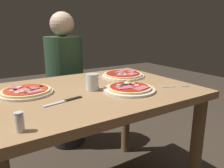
{
  "coord_description": "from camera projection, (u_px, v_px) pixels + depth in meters",
  "views": [
    {
      "loc": [
        -0.52,
        -1.03,
        1.05
      ],
      "look_at": [
        0.1,
        -0.07,
        0.76
      ],
      "focal_mm": 34.69,
      "sensor_mm": 36.0,
      "label": 1
    }
  ],
  "objects": [
    {
      "name": "dining_table",
      "position": [
        91.0,
        109.0,
        1.22
      ],
      "size": [
        1.12,
        0.81,
        0.73
      ],
      "color": "#9E754C",
      "rests_on": "ground"
    },
    {
      "name": "pizza_foreground",
      "position": [
        129.0,
        88.0,
        1.15
      ],
      "size": [
        0.28,
        0.28,
        0.05
      ],
      "color": "silver",
      "rests_on": "dining_table"
    },
    {
      "name": "pizza_across_left",
      "position": [
        26.0,
        91.0,
        1.1
      ],
      "size": [
        0.27,
        0.27,
        0.03
      ],
      "color": "silver",
      "rests_on": "dining_table"
    },
    {
      "name": "pizza_across_right",
      "position": [
        123.0,
        75.0,
        1.48
      ],
      "size": [
        0.29,
        0.29,
        0.03
      ],
      "color": "white",
      "rests_on": "dining_table"
    },
    {
      "name": "water_glass_near",
      "position": [
        91.0,
        83.0,
        1.16
      ],
      "size": [
        0.07,
        0.07,
        0.09
      ],
      "color": "silver",
      "rests_on": "dining_table"
    },
    {
      "name": "fork",
      "position": [
        173.0,
        87.0,
        1.23
      ],
      "size": [
        0.15,
        0.08,
        0.0
      ],
      "color": "silver",
      "rests_on": "dining_table"
    },
    {
      "name": "knife",
      "position": [
        66.0,
        101.0,
        0.99
      ],
      "size": [
        0.2,
        0.06,
        0.01
      ],
      "color": "silver",
      "rests_on": "dining_table"
    },
    {
      "name": "salt_shaker",
      "position": [
        19.0,
        122.0,
        0.69
      ],
      "size": [
        0.03,
        0.03,
        0.07
      ],
      "color": "white",
      "rests_on": "dining_table"
    },
    {
      "name": "diner_person",
      "position": [
        66.0,
        85.0,
        1.91
      ],
      "size": [
        0.32,
        0.32,
        1.18
      ],
      "rotation": [
        0.0,
        0.0,
        3.14
      ],
      "color": "black",
      "rests_on": "ground"
    }
  ]
}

